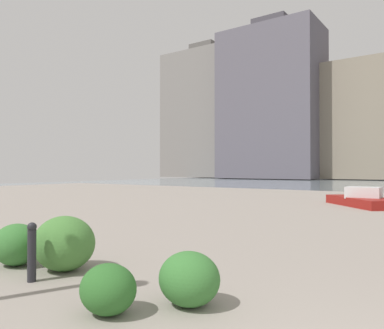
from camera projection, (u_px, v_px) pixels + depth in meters
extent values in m
cube|color=gray|center=(360.00, 123.00, 65.87)|extent=(12.98, 14.58, 19.58)
cube|color=#5B5660|center=(271.00, 105.00, 68.42)|extent=(17.73, 10.77, 26.97)
cube|color=#403C43|center=(271.00, 25.00, 68.61)|extent=(6.38, 3.88, 2.40)
cube|color=gray|center=(205.00, 116.00, 80.68)|extent=(15.86, 11.13, 26.32)
cube|color=#55524E|center=(205.00, 50.00, 80.87)|extent=(5.71, 4.01, 2.40)
cylinder|color=#232328|center=(32.00, 256.00, 5.28)|extent=(0.12, 0.12, 0.73)
sphere|color=#232328|center=(32.00, 227.00, 5.28)|extent=(0.13, 0.13, 0.13)
ellipsoid|color=#387533|center=(189.00, 279.00, 4.34)|extent=(0.74, 0.67, 0.63)
ellipsoid|color=#387533|center=(17.00, 245.00, 6.17)|extent=(0.81, 0.73, 0.69)
ellipsoid|color=#477F38|center=(64.00, 243.00, 5.85)|extent=(1.01, 0.90, 0.85)
ellipsoid|color=#2D6628|center=(108.00, 289.00, 4.08)|extent=(0.65, 0.59, 0.55)
cube|color=maroon|center=(364.00, 203.00, 16.13)|extent=(3.70, 3.92, 0.50)
cube|color=silver|center=(364.00, 193.00, 16.13)|extent=(1.37, 1.00, 0.50)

